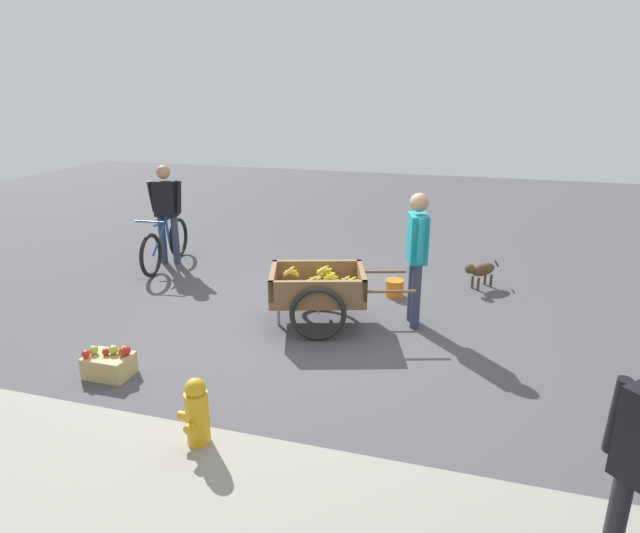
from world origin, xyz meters
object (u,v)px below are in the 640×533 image
at_px(bicycle, 165,245).
at_px(fire_hydrant, 197,418).
at_px(plastic_bucket, 394,288).
at_px(vendor_person, 417,248).
at_px(apple_crate, 110,363).
at_px(fruit_cart, 319,290).
at_px(cyclist_person, 166,206).
at_px(dog, 481,270).

relative_size(bicycle, fire_hydrant, 2.47).
bearing_deg(plastic_bucket, fire_hydrant, 76.31).
height_order(vendor_person, bicycle, vendor_person).
relative_size(plastic_bucket, apple_crate, 0.56).
bearing_deg(fruit_cart, fire_hydrant, 85.59).
bearing_deg(fruit_cart, bicycle, -26.57).
distance_m(fruit_cart, fire_hydrant, 2.62).
height_order(vendor_person, plastic_bucket, vendor_person).
bearing_deg(cyclist_person, plastic_bucket, 173.32).
xyz_separation_m(fruit_cart, bicycle, (2.95, -1.48, -0.09)).
relative_size(vendor_person, fire_hydrant, 2.38).
bearing_deg(plastic_bucket, dog, -150.02).
distance_m(vendor_person, cyclist_person, 4.25).
bearing_deg(fire_hydrant, vendor_person, -113.53).
xyz_separation_m(fire_hydrant, apple_crate, (1.44, -0.87, -0.20)).
xyz_separation_m(fruit_cart, apple_crate, (1.64, 1.75, -0.31)).
bearing_deg(bicycle, cyclist_person, -83.46).
distance_m(vendor_person, plastic_bucket, 1.25).
relative_size(fruit_cart, fire_hydrant, 2.69).
relative_size(fire_hydrant, plastic_bucket, 2.70).
distance_m(bicycle, apple_crate, 3.48).
height_order(fire_hydrant, plastic_bucket, fire_hydrant).
height_order(dog, apple_crate, dog).
height_order(fire_hydrant, apple_crate, fire_hydrant).
bearing_deg(vendor_person, plastic_bucket, -67.32).
xyz_separation_m(vendor_person, fire_hydrant, (1.29, 2.95, -0.62)).
bearing_deg(cyclist_person, vendor_person, 162.36).
height_order(bicycle, plastic_bucket, bicycle).
distance_m(fruit_cart, plastic_bucket, 1.44).
xyz_separation_m(cyclist_person, dog, (-4.81, -0.21, -0.67)).
height_order(cyclist_person, apple_crate, cyclist_person).
bearing_deg(vendor_person, dog, -116.82).
bearing_deg(plastic_bucket, cyclist_person, -6.68).
xyz_separation_m(fruit_cart, fire_hydrant, (0.20, 2.61, -0.11)).
xyz_separation_m(cyclist_person, apple_crate, (-1.32, 3.37, -0.81)).
relative_size(dog, apple_crate, 1.22).
bearing_deg(apple_crate, dog, -134.20).
distance_m(vendor_person, bicycle, 4.23).
distance_m(bicycle, plastic_bucket, 3.70).
xyz_separation_m(fruit_cart, plastic_bucket, (-0.73, -1.19, -0.33)).
bearing_deg(fruit_cart, apple_crate, 46.73).
height_order(dog, fire_hydrant, fire_hydrant).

